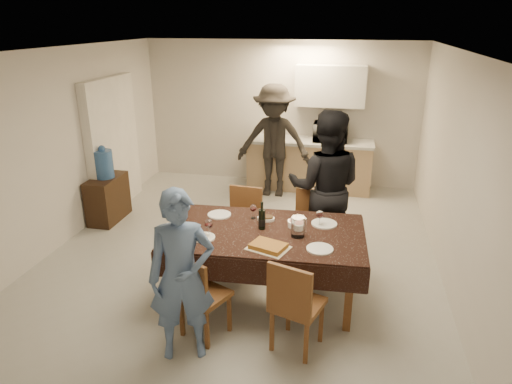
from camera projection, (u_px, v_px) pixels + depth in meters
floor at (243, 252)px, 6.11m from camera, size 5.00×6.00×0.02m
ceiling at (240, 50)px, 5.19m from camera, size 5.00×6.00×0.02m
wall_back at (280, 114)px, 8.39m from camera, size 5.00×0.02×2.60m
wall_front at (131, 292)px, 2.91m from camera, size 5.00×0.02×2.60m
wall_left at (61, 148)px, 6.14m from camera, size 0.02×6.00×2.60m
wall_right at (456, 173)px, 5.17m from camera, size 0.02×6.00×2.60m
stub_partition at (113, 144)px, 7.31m from camera, size 0.15×1.40×2.10m
kitchen_base_cabinet at (309, 166)px, 8.29m from camera, size 2.20×0.60×0.86m
kitchen_worktop at (310, 141)px, 8.13m from camera, size 2.24×0.64×0.05m
upper_cabinet at (331, 86)px, 7.86m from camera, size 1.20×0.34×0.70m
dining_table at (266, 234)px, 4.87m from camera, size 2.14×1.32×0.81m
chair_near_left at (202, 290)px, 4.28m from camera, size 0.54×0.55×0.48m
chair_near_right at (297, 299)px, 4.09m from camera, size 0.54×0.55×0.51m
chair_far_left at (240, 222)px, 5.63m from camera, size 0.46×0.46×0.51m
chair_far_right at (313, 227)px, 5.45m from camera, size 0.50×0.50×0.53m
console at (108, 199)px, 7.00m from camera, size 0.37×0.75×0.69m
water_jug at (104, 164)px, 6.81m from camera, size 0.28×0.28×0.42m
wine_bottle at (262, 216)px, 4.86m from camera, size 0.08×0.08×0.31m
water_pitcher at (298, 227)px, 4.71m from camera, size 0.14×0.14×0.22m
savoury_tart at (268, 246)px, 4.48m from camera, size 0.46×0.40×0.05m
salad_bowl at (296, 224)px, 4.95m from camera, size 0.17×0.17×0.07m
mushroom_dish at (266, 219)px, 5.12m from camera, size 0.18×0.18×0.03m
wine_glass_a at (209, 228)px, 4.70m from camera, size 0.09×0.09×0.20m
wine_glass_b at (320, 218)px, 4.95m from camera, size 0.08×0.08×0.19m
wine_glass_c at (253, 211)px, 5.14m from camera, size 0.08×0.08×0.17m
plate_near_left at (203, 237)px, 4.70m from camera, size 0.25×0.25×0.01m
plate_near_right at (320, 249)px, 4.47m from camera, size 0.26×0.26×0.02m
plate_far_left at (219, 215)px, 5.25m from camera, size 0.27×0.27×0.02m
plate_far_right at (324, 224)px, 5.02m from camera, size 0.28×0.28×0.02m
microwave at (331, 132)px, 8.00m from camera, size 0.59×0.40×0.33m
person_near at (182, 277)px, 4.01m from camera, size 0.69×0.57×1.62m
person_far at (325, 187)px, 5.66m from camera, size 0.96×0.75×1.94m
person_kitchen at (274, 141)px, 7.80m from camera, size 1.25×0.72×1.94m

